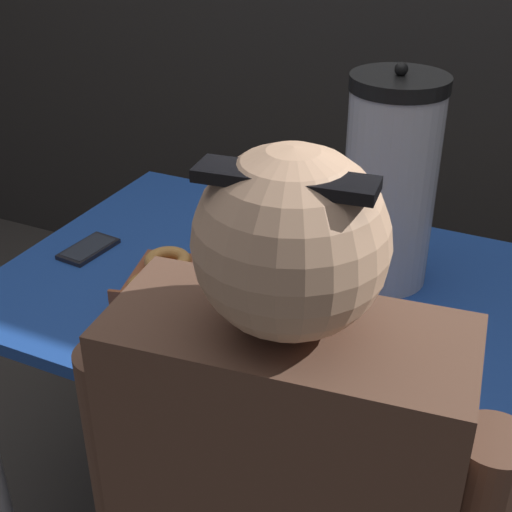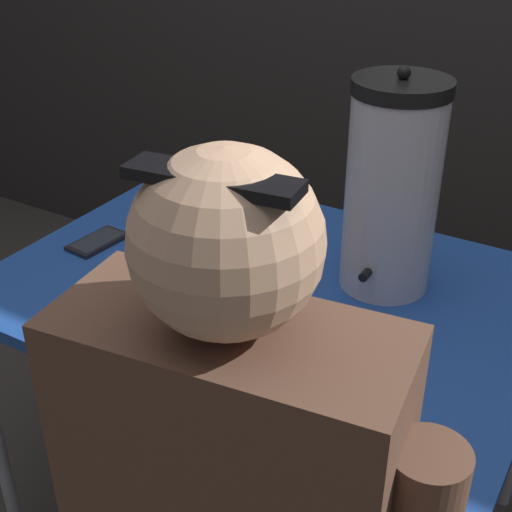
{
  "view_description": "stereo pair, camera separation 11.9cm",
  "coord_description": "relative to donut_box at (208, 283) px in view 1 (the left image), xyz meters",
  "views": [
    {
      "loc": [
        0.53,
        -1.17,
        1.5
      ],
      "look_at": [
        -0.03,
        0.0,
        0.77
      ],
      "focal_mm": 50.0,
      "sensor_mm": 36.0,
      "label": 1
    },
    {
      "loc": [
        0.63,
        -1.11,
        1.5
      ],
      "look_at": [
        -0.03,
        0.0,
        0.77
      ],
      "focal_mm": 50.0,
      "sensor_mm": 36.0,
      "label": 2
    }
  ],
  "objects": [
    {
      "name": "donut_box",
      "position": [
        0.0,
        0.0,
        0.0
      ],
      "size": [
        0.39,
        0.31,
        0.05
      ],
      "rotation": [
        0.0,
        0.0,
        0.25
      ],
      "color": "brown",
      "rests_on": "folding_table"
    },
    {
      "name": "coffee_urn",
      "position": [
        0.31,
        0.21,
        0.2
      ],
      "size": [
        0.19,
        0.22,
        0.46
      ],
      "color": "silver",
      "rests_on": "folding_table"
    },
    {
      "name": "cell_phone",
      "position": [
        -0.33,
        0.03,
        -0.02
      ],
      "size": [
        0.09,
        0.14,
        0.01
      ],
      "rotation": [
        0.0,
        0.0,
        -0.09
      ],
      "color": "black",
      "rests_on": "folding_table"
    },
    {
      "name": "folding_table",
      "position": [
        0.1,
        0.08,
        -0.07
      ],
      "size": [
        1.13,
        0.82,
        0.71
      ],
      "color": "#1E479E",
      "rests_on": "ground"
    }
  ]
}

